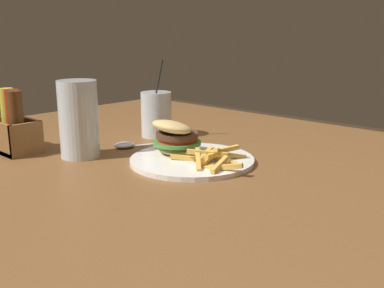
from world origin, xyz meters
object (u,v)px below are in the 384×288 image
(juice_glass, at_px, (156,116))
(condiment_caddy, at_px, (14,128))
(beer_glass, at_px, (79,121))
(spoon, at_px, (128,145))
(meal_plate_near, at_px, (186,150))

(juice_glass, xyz_separation_m, condiment_caddy, (0.13, 0.33, -0.00))
(beer_glass, distance_m, spoon, 0.14)
(spoon, height_order, condiment_caddy, condiment_caddy)
(meal_plate_near, xyz_separation_m, juice_glass, (0.22, -0.12, 0.03))
(meal_plate_near, xyz_separation_m, condiment_caddy, (0.34, 0.21, 0.03))
(meal_plate_near, bearing_deg, condiment_caddy, 31.76)
(juice_glass, relative_size, spoon, 1.32)
(juice_glass, height_order, condiment_caddy, juice_glass)
(meal_plate_near, height_order, juice_glass, juice_glass)
(spoon, bearing_deg, condiment_caddy, -16.28)
(meal_plate_near, height_order, beer_glass, beer_glass)
(beer_glass, height_order, spoon, beer_glass)
(beer_glass, relative_size, condiment_caddy, 1.18)
(beer_glass, distance_m, juice_glass, 0.25)
(spoon, relative_size, condiment_caddy, 1.07)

